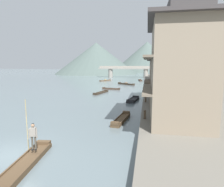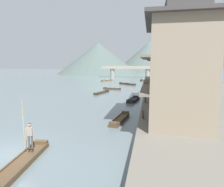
% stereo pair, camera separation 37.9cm
% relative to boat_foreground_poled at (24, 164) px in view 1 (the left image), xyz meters
% --- Properties ---
extents(ground_plane, '(400.00, 400.00, 0.00)m').
position_rel_boat_foreground_poled_xyz_m(ground_plane, '(-1.61, 0.99, -0.14)').
color(ground_plane, slate).
extents(riverbank_right, '(18.00, 110.00, 0.78)m').
position_rel_boat_foreground_poled_xyz_m(riverbank_right, '(14.89, 30.99, 0.25)').
color(riverbank_right, '#6B665B').
rests_on(riverbank_right, ground).
extents(boat_foreground_poled, '(1.59, 5.38, 0.43)m').
position_rel_boat_foreground_poled_xyz_m(boat_foreground_poled, '(0.00, 0.00, 0.00)').
color(boat_foreground_poled, brown).
rests_on(boat_foreground_poled, ground).
extents(boatman_person, '(0.55, 0.32, 3.04)m').
position_rel_boat_foreground_poled_xyz_m(boatman_person, '(-0.15, 1.16, 1.30)').
color(boatman_person, black).
rests_on(boatman_person, boat_foreground_poled).
extents(boat_moored_nearest, '(1.99, 4.99, 0.38)m').
position_rel_boat_foreground_poled_xyz_m(boat_moored_nearest, '(-2.18, 26.67, -0.01)').
color(boat_moored_nearest, '#33281E').
rests_on(boat_moored_nearest, ground).
extents(boat_moored_second, '(3.18, 4.43, 0.60)m').
position_rel_boat_foreground_poled_xyz_m(boat_moored_second, '(-7.17, 53.58, 0.05)').
color(boat_moored_second, brown).
rests_on(boat_moored_second, ground).
extents(boat_moored_third, '(4.92, 4.19, 0.68)m').
position_rel_boat_foreground_poled_xyz_m(boat_moored_third, '(0.80, 43.35, 0.08)').
color(boat_moored_third, '#33281E').
rests_on(boat_moored_third, ground).
extents(boat_moored_far, '(1.41, 4.47, 0.51)m').
position_rel_boat_foreground_poled_xyz_m(boat_moored_far, '(4.00, 9.30, 0.03)').
color(boat_moored_far, brown).
rests_on(boat_moored_far, ground).
extents(boat_midriver_drifting, '(1.50, 3.60, 0.47)m').
position_rel_boat_foreground_poled_xyz_m(boat_midriver_drifting, '(4.22, 55.85, 0.02)').
color(boat_midriver_drifting, '#423328').
rests_on(boat_midriver_drifting, ground).
extents(boat_midriver_upstream, '(1.75, 4.17, 0.51)m').
position_rel_boat_foreground_poled_xyz_m(boat_midriver_upstream, '(4.37, 19.99, 0.03)').
color(boat_midriver_upstream, '#232326').
rests_on(boat_midriver_upstream, ground).
extents(boat_upstream_distant, '(4.05, 1.82, 0.39)m').
position_rel_boat_foreground_poled_xyz_m(boat_upstream_distant, '(-1.35, 32.69, -0.01)').
color(boat_upstream_distant, '#423328').
rests_on(boat_upstream_distant, ground).
extents(house_waterfront_nearest, '(5.42, 8.19, 8.74)m').
position_rel_boat_foreground_poled_xyz_m(house_waterfront_nearest, '(8.85, 7.78, 4.94)').
color(house_waterfront_nearest, gray).
rests_on(house_waterfront_nearest, riverbank_right).
extents(house_waterfront_second, '(5.33, 5.56, 6.14)m').
position_rel_boat_foreground_poled_xyz_m(house_waterfront_second, '(8.81, 15.00, 3.66)').
color(house_waterfront_second, '#75604C').
rests_on(house_waterfront_second, riverbank_right).
extents(house_waterfront_tall, '(6.32, 6.81, 6.14)m').
position_rel_boat_foreground_poled_xyz_m(house_waterfront_tall, '(9.31, 20.81, 3.64)').
color(house_waterfront_tall, gray).
rests_on(house_waterfront_tall, riverbank_right).
extents(mooring_post_dock_near, '(0.20, 0.20, 0.75)m').
position_rel_boat_foreground_poled_xyz_m(mooring_post_dock_near, '(6.24, 7.78, 1.01)').
color(mooring_post_dock_near, '#473828').
rests_on(mooring_post_dock_near, riverbank_right).
extents(mooring_post_dock_mid, '(0.20, 0.20, 0.81)m').
position_rel_boat_foreground_poled_xyz_m(mooring_post_dock_mid, '(6.24, 15.37, 1.04)').
color(mooring_post_dock_mid, '#473828').
rests_on(mooring_post_dock_mid, riverbank_right).
extents(mooring_post_dock_far, '(0.20, 0.20, 0.82)m').
position_rel_boat_foreground_poled_xyz_m(mooring_post_dock_far, '(6.24, 21.49, 1.05)').
color(mooring_post_dock_far, '#473828').
rests_on(mooring_post_dock_far, riverbank_right).
extents(stone_bridge, '(24.63, 2.40, 4.74)m').
position_rel_boat_foreground_poled_xyz_m(stone_bridge, '(-1.61, 72.63, 2.94)').
color(stone_bridge, gray).
rests_on(stone_bridge, ground).
extents(hill_far_west, '(47.06, 47.06, 17.71)m').
position_rel_boat_foreground_poled_xyz_m(hill_far_west, '(-22.64, 100.97, 8.71)').
color(hill_far_west, '#4C5B56').
rests_on(hill_far_west, ground).
extents(hill_far_centre, '(50.88, 50.88, 21.66)m').
position_rel_boat_foreground_poled_xyz_m(hill_far_centre, '(5.83, 137.53, 10.69)').
color(hill_far_centre, '#4C5B56').
rests_on(hill_far_centre, ground).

